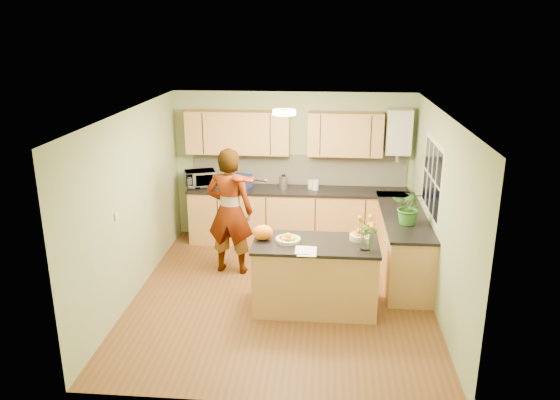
{
  "coord_description": "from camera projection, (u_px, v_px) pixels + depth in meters",
  "views": [
    {
      "loc": [
        0.55,
        -6.69,
        3.53
      ],
      "look_at": [
        -0.07,
        0.5,
        1.21
      ],
      "focal_mm": 35.0,
      "sensor_mm": 36.0,
      "label": 1
    }
  ],
  "objects": [
    {
      "name": "wall_right",
      "position": [
        439.0,
        213.0,
        6.92
      ],
      "size": [
        0.02,
        4.5,
        2.5
      ],
      "primitive_type": "cube",
      "color": "#95A979",
      "rests_on": "floor"
    },
    {
      "name": "blue_box",
      "position": [
        242.0,
        181.0,
        9.1
      ],
      "size": [
        0.33,
        0.29,
        0.22
      ],
      "primitive_type": "cube",
      "rotation": [
        0.0,
        0.0,
        -0.41
      ],
      "color": "navy",
      "rests_on": "back_counter"
    },
    {
      "name": "papers",
      "position": [
        307.0,
        251.0,
        6.6
      ],
      "size": [
        0.23,
        0.31,
        0.01
      ],
      "primitive_type": "cube",
      "color": "white",
      "rests_on": "peninsula_island"
    },
    {
      "name": "peninsula_island",
      "position": [
        315.0,
        275.0,
        7.02
      ],
      "size": [
        1.59,
        0.81,
        0.91
      ],
      "color": "#B58548",
      "rests_on": "floor"
    },
    {
      "name": "floor",
      "position": [
        282.0,
        295.0,
        7.47
      ],
      "size": [
        4.5,
        4.5,
        0.0
      ],
      "primitive_type": "plane",
      "color": "brown",
      "rests_on": "ground"
    },
    {
      "name": "flower_vase",
      "position": [
        366.0,
        225.0,
        6.56
      ],
      "size": [
        0.26,
        0.26,
        0.48
      ],
      "rotation": [
        0.0,
        0.0,
        -0.15
      ],
      "color": "silver",
      "rests_on": "peninsula_island"
    },
    {
      "name": "upper_cabinets",
      "position": [
        282.0,
        133.0,
        8.89
      ],
      "size": [
        3.2,
        0.34,
        0.7
      ],
      "color": "#B58548",
      "rests_on": "wall_back"
    },
    {
      "name": "boiler",
      "position": [
        399.0,
        132.0,
        8.73
      ],
      "size": [
        0.4,
        0.3,
        0.86
      ],
      "color": "silver",
      "rests_on": "wall_back"
    },
    {
      "name": "violin",
      "position": [
        240.0,
        178.0,
        7.54
      ],
      "size": [
        0.68,
        0.59,
        0.17
      ],
      "primitive_type": null,
      "rotation": [
        0.17,
        0.0,
        -0.61
      ],
      "color": "#570D05",
      "rests_on": "violinist"
    },
    {
      "name": "orange_bowl",
      "position": [
        359.0,
        235.0,
        6.96
      ],
      "size": [
        0.25,
        0.25,
        0.14
      ],
      "color": "beige",
      "rests_on": "peninsula_island"
    },
    {
      "name": "potted_plant",
      "position": [
        410.0,
        207.0,
        7.36
      ],
      "size": [
        0.56,
        0.53,
        0.49
      ],
      "primitive_type": "imported",
      "rotation": [
        0.0,
        0.0,
        -0.42
      ],
      "color": "#347125",
      "rests_on": "right_counter"
    },
    {
      "name": "wall_front",
      "position": [
        262.0,
        288.0,
        4.95
      ],
      "size": [
        4.0,
        0.02,
        2.5
      ],
      "primitive_type": "cube",
      "color": "#95A979",
      "rests_on": "floor"
    },
    {
      "name": "violinist",
      "position": [
        230.0,
        211.0,
        7.93
      ],
      "size": [
        0.74,
        0.53,
        1.89
      ],
      "primitive_type": "imported",
      "rotation": [
        0.0,
        0.0,
        3.02
      ],
      "color": "#EBA78F",
      "rests_on": "floor"
    },
    {
      "name": "window_right",
      "position": [
        432.0,
        178.0,
        7.4
      ],
      "size": [
        0.01,
        1.3,
        1.05
      ],
      "color": "silver",
      "rests_on": "wall_right"
    },
    {
      "name": "wall_back",
      "position": [
        293.0,
        166.0,
        9.22
      ],
      "size": [
        4.0,
        0.02,
        2.5
      ],
      "primitive_type": "cube",
      "color": "#95A979",
      "rests_on": "floor"
    },
    {
      "name": "ceiling",
      "position": [
        282.0,
        113.0,
        6.7
      ],
      "size": [
        4.0,
        4.5,
        0.02
      ],
      "primitive_type": "cube",
      "color": "white",
      "rests_on": "wall_back"
    },
    {
      "name": "jar_cream",
      "position": [
        311.0,
        184.0,
        9.03
      ],
      "size": [
        0.11,
        0.11,
        0.15
      ],
      "primitive_type": "cylinder",
      "rotation": [
        0.0,
        0.0,
        -0.18
      ],
      "color": "beige",
      "rests_on": "back_counter"
    },
    {
      "name": "orange_bag",
      "position": [
        263.0,
        232.0,
        6.95
      ],
      "size": [
        0.29,
        0.25,
        0.19
      ],
      "primitive_type": "ellipsoid",
      "rotation": [
        0.0,
        0.0,
        0.15
      ],
      "color": "orange",
      "rests_on": "peninsula_island"
    },
    {
      "name": "kettle",
      "position": [
        284.0,
        182.0,
        9.04
      ],
      "size": [
        0.15,
        0.15,
        0.28
      ],
      "rotation": [
        0.0,
        0.0,
        0.18
      ],
      "color": "silver",
      "rests_on": "back_counter"
    },
    {
      "name": "fruit_dish",
      "position": [
        288.0,
        238.0,
        6.9
      ],
      "size": [
        0.31,
        0.31,
        0.11
      ],
      "color": "beige",
      "rests_on": "peninsula_island"
    },
    {
      "name": "splashback",
      "position": [
        299.0,
        170.0,
        9.21
      ],
      "size": [
        3.6,
        0.02,
        0.52
      ],
      "primitive_type": "cube",
      "color": "beige",
      "rests_on": "back_counter"
    },
    {
      "name": "light_switch",
      "position": [
        116.0,
        216.0,
        6.66
      ],
      "size": [
        0.02,
        0.09,
        0.09
      ],
      "primitive_type": "cube",
      "color": "silver",
      "rests_on": "wall_left"
    },
    {
      "name": "back_counter",
      "position": [
        298.0,
        216.0,
        9.17
      ],
      "size": [
        3.64,
        0.62,
        0.94
      ],
      "color": "#B58548",
      "rests_on": "floor"
    },
    {
      "name": "wall_left",
      "position": [
        132.0,
        205.0,
        7.25
      ],
      "size": [
        0.02,
        4.5,
        2.5
      ],
      "primitive_type": "cube",
      "color": "#95A979",
      "rests_on": "floor"
    },
    {
      "name": "right_counter",
      "position": [
        402.0,
        244.0,
        7.99
      ],
      "size": [
        0.62,
        2.24,
        0.94
      ],
      "color": "#B58548",
      "rests_on": "floor"
    },
    {
      "name": "jar_white",
      "position": [
        315.0,
        185.0,
        8.96
      ],
      "size": [
        0.12,
        0.12,
        0.16
      ],
      "primitive_type": "cylinder",
      "rotation": [
        0.0,
        0.0,
        0.09
      ],
      "color": "silver",
      "rests_on": "back_counter"
    },
    {
      "name": "microwave",
      "position": [
        200.0,
        179.0,
        9.14
      ],
      "size": [
        0.58,
        0.48,
        0.27
      ],
      "primitive_type": "imported",
      "rotation": [
        0.0,
        0.0,
        0.36
      ],
      "color": "silver",
      "rests_on": "back_counter"
    },
    {
      "name": "ceiling_lamp",
      "position": [
        284.0,
        112.0,
        7.0
      ],
      "size": [
        0.3,
        0.3,
        0.07
      ],
      "color": "#FFEABF",
      "rests_on": "ceiling"
    }
  ]
}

